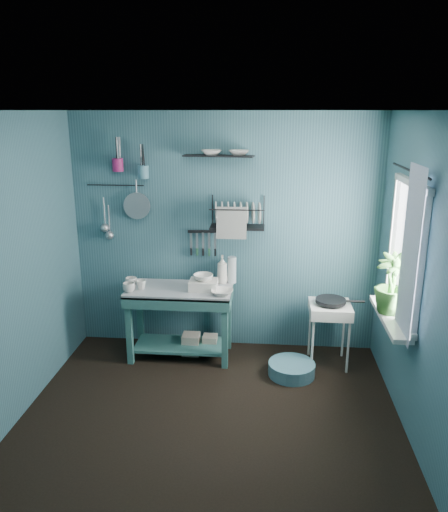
# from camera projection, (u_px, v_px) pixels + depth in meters

# --- Properties ---
(floor) EXTENTS (3.20, 3.20, 0.00)m
(floor) POSITION_uv_depth(u_px,v_px,m) (209.00, 422.00, 4.16)
(floor) COLOR black
(floor) RESTS_ON ground
(ceiling) EXTENTS (3.20, 3.20, 0.00)m
(ceiling) POSITION_uv_depth(u_px,v_px,m) (206.00, 110.00, 3.45)
(ceiling) COLOR silver
(ceiling) RESTS_ON ground
(wall_back) EXTENTS (3.20, 0.00, 3.20)m
(wall_back) POSITION_uv_depth(u_px,v_px,m) (225.00, 234.00, 5.24)
(wall_back) COLOR #315A65
(wall_back) RESTS_ON ground
(wall_front) EXTENTS (3.20, 0.00, 3.20)m
(wall_front) POSITION_uv_depth(u_px,v_px,m) (169.00, 384.00, 2.37)
(wall_front) COLOR #315A65
(wall_front) RESTS_ON ground
(wall_left) EXTENTS (0.00, 3.00, 3.00)m
(wall_left) POSITION_uv_depth(u_px,v_px,m) (7.00, 275.00, 3.94)
(wall_left) COLOR #315A65
(wall_left) RESTS_ON ground
(wall_right) EXTENTS (0.00, 3.00, 3.00)m
(wall_right) POSITION_uv_depth(u_px,v_px,m) (423.00, 287.00, 3.67)
(wall_right) COLOR #315A65
(wall_right) RESTS_ON ground
(work_counter) EXTENTS (1.11, 0.62, 0.76)m
(work_counter) POSITION_uv_depth(u_px,v_px,m) (180.00, 322.00, 5.19)
(work_counter) COLOR #2F6460
(work_counter) RESTS_ON floor
(mug_left) EXTENTS (0.12, 0.12, 0.10)m
(mug_left) POSITION_uv_depth(u_px,v_px,m) (129.00, 287.00, 4.96)
(mug_left) COLOR silver
(mug_left) RESTS_ON work_counter
(mug_mid) EXTENTS (0.14, 0.14, 0.09)m
(mug_mid) POSITION_uv_depth(u_px,v_px,m) (141.00, 285.00, 5.05)
(mug_mid) COLOR silver
(mug_mid) RESTS_ON work_counter
(mug_right) EXTENTS (0.17, 0.17, 0.10)m
(mug_right) POSITION_uv_depth(u_px,v_px,m) (131.00, 282.00, 5.11)
(mug_right) COLOR silver
(mug_right) RESTS_ON work_counter
(wash_tub) EXTENTS (0.28, 0.22, 0.10)m
(wash_tub) POSITION_uv_depth(u_px,v_px,m) (203.00, 285.00, 5.03)
(wash_tub) COLOR silver
(wash_tub) RESTS_ON work_counter
(tub_bowl) EXTENTS (0.20, 0.19, 0.06)m
(tub_bowl) POSITION_uv_depth(u_px,v_px,m) (203.00, 277.00, 5.01)
(tub_bowl) COLOR silver
(tub_bowl) RESTS_ON wash_tub
(soap_bottle) EXTENTS (0.12, 0.12, 0.30)m
(soap_bottle) POSITION_uv_depth(u_px,v_px,m) (222.00, 269.00, 5.20)
(soap_bottle) COLOR silver
(soap_bottle) RESTS_ON work_counter
(water_bottle) EXTENTS (0.09, 0.09, 0.28)m
(water_bottle) POSITION_uv_depth(u_px,v_px,m) (232.00, 270.00, 5.21)
(water_bottle) COLOR silver
(water_bottle) RESTS_ON work_counter
(counter_bowl) EXTENTS (0.22, 0.22, 0.05)m
(counter_bowl) POSITION_uv_depth(u_px,v_px,m) (222.00, 292.00, 4.89)
(counter_bowl) COLOR silver
(counter_bowl) RESTS_ON work_counter
(hotplate_stand) EXTENTS (0.47, 0.47, 0.65)m
(hotplate_stand) POSITION_uv_depth(u_px,v_px,m) (329.00, 334.00, 5.04)
(hotplate_stand) COLOR silver
(hotplate_stand) RESTS_ON floor
(frying_pan) EXTENTS (0.30, 0.30, 0.03)m
(frying_pan) POSITION_uv_depth(u_px,v_px,m) (331.00, 301.00, 4.94)
(frying_pan) COLOR black
(frying_pan) RESTS_ON hotplate_stand
(knife_strip) EXTENTS (0.32, 0.04, 0.03)m
(knife_strip) POSITION_uv_depth(u_px,v_px,m) (203.00, 232.00, 5.22)
(knife_strip) COLOR black
(knife_strip) RESTS_ON wall_back
(dish_rack) EXTENTS (0.58, 0.31, 0.32)m
(dish_rack) POSITION_uv_depth(u_px,v_px,m) (237.00, 213.00, 5.03)
(dish_rack) COLOR black
(dish_rack) RESTS_ON wall_back
(upper_shelf) EXTENTS (0.71, 0.25, 0.01)m
(upper_shelf) POSITION_uv_depth(u_px,v_px,m) (219.00, 156.00, 4.92)
(upper_shelf) COLOR black
(upper_shelf) RESTS_ON wall_back
(shelf_bowl_left) EXTENTS (0.22, 0.22, 0.05)m
(shelf_bowl_left) POSITION_uv_depth(u_px,v_px,m) (211.00, 162.00, 4.94)
(shelf_bowl_left) COLOR silver
(shelf_bowl_left) RESTS_ON upper_shelf
(shelf_bowl_right) EXTENTS (0.20, 0.20, 0.05)m
(shelf_bowl_right) POSITION_uv_depth(u_px,v_px,m) (239.00, 162.00, 4.91)
(shelf_bowl_right) COLOR silver
(shelf_bowl_right) RESTS_ON upper_shelf
(utensil_cup_magenta) EXTENTS (0.11, 0.11, 0.13)m
(utensil_cup_magenta) POSITION_uv_depth(u_px,v_px,m) (118.00, 165.00, 5.05)
(utensil_cup_magenta) COLOR #971B5A
(utensil_cup_magenta) RESTS_ON wall_back
(utensil_cup_teal) EXTENTS (0.11, 0.11, 0.13)m
(utensil_cup_teal) POSITION_uv_depth(u_px,v_px,m) (143.00, 172.00, 5.05)
(utensil_cup_teal) COLOR teal
(utensil_cup_teal) RESTS_ON wall_back
(colander) EXTENTS (0.28, 0.03, 0.28)m
(colander) POSITION_uv_depth(u_px,v_px,m) (137.00, 206.00, 5.19)
(colander) COLOR #A2A4AA
(colander) RESTS_ON wall_back
(ladle_outer) EXTENTS (0.01, 0.01, 0.30)m
(ladle_outer) POSITION_uv_depth(u_px,v_px,m) (104.00, 212.00, 5.25)
(ladle_outer) COLOR #A2A4AA
(ladle_outer) RESTS_ON wall_back
(ladle_inner) EXTENTS (0.01, 0.01, 0.30)m
(ladle_inner) POSITION_uv_depth(u_px,v_px,m) (109.00, 219.00, 5.26)
(ladle_inner) COLOR #A2A4AA
(ladle_inner) RESTS_ON wall_back
(hook_rail) EXTENTS (0.60, 0.01, 0.01)m
(hook_rail) POSITION_uv_depth(u_px,v_px,m) (115.00, 185.00, 5.17)
(hook_rail) COLOR black
(hook_rail) RESTS_ON wall_back
(window_glass) EXTENTS (0.00, 1.10, 1.10)m
(window_glass) POSITION_uv_depth(u_px,v_px,m) (407.00, 251.00, 4.06)
(window_glass) COLOR white
(window_glass) RESTS_ON wall_right
(windowsill) EXTENTS (0.16, 0.95, 0.04)m
(windowsill) POSITION_uv_depth(u_px,v_px,m) (390.00, 318.00, 4.23)
(windowsill) COLOR silver
(windowsill) RESTS_ON wall_right
(curtain) EXTENTS (0.00, 1.35, 1.35)m
(curtain) POSITION_uv_depth(u_px,v_px,m) (409.00, 255.00, 3.76)
(curtain) COLOR silver
(curtain) RESTS_ON wall_right
(curtain_rod) EXTENTS (0.02, 1.05, 0.02)m
(curtain_rod) POSITION_uv_depth(u_px,v_px,m) (410.00, 170.00, 3.88)
(curtain_rod) COLOR black
(curtain_rod) RESTS_ON wall_right
(potted_plant) EXTENTS (0.36, 0.36, 0.52)m
(potted_plant) POSITION_uv_depth(u_px,v_px,m) (392.00, 283.00, 4.22)
(potted_plant) COLOR #38702C
(potted_plant) RESTS_ON windowsill
(storage_tin_large) EXTENTS (0.18, 0.18, 0.22)m
(storage_tin_large) POSITION_uv_depth(u_px,v_px,m) (191.00, 344.00, 5.31)
(storage_tin_large) COLOR gray
(storage_tin_large) RESTS_ON floor
(storage_tin_small) EXTENTS (0.15, 0.15, 0.20)m
(storage_tin_small) POSITION_uv_depth(u_px,v_px,m) (210.00, 344.00, 5.32)
(storage_tin_small) COLOR gray
(storage_tin_small) RESTS_ON floor
(floor_basin) EXTENTS (0.46, 0.46, 0.13)m
(floor_basin) POSITION_uv_depth(u_px,v_px,m) (292.00, 369.00, 4.88)
(floor_basin) COLOR teal
(floor_basin) RESTS_ON floor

